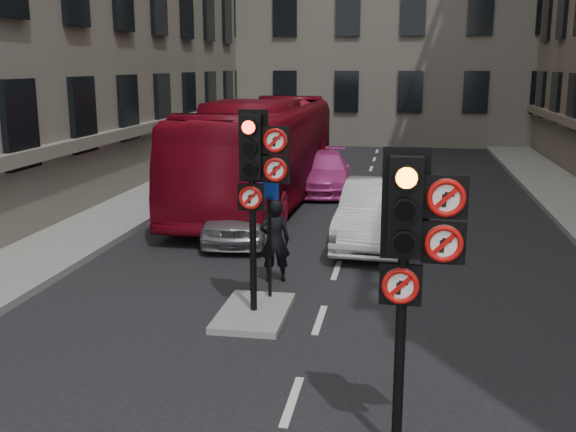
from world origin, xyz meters
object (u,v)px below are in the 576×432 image
(bus_red, at_px, (262,152))
(motorcycle, at_px, (373,235))
(signal_near, at_px, (412,240))
(car_pink, at_px, (323,172))
(car_silver, at_px, (242,212))
(car_white, at_px, (377,213))
(signal_far, at_px, (257,168))
(info_sign, at_px, (269,224))
(motorcyclist, at_px, (275,241))

(bus_red, xyz_separation_m, motorcycle, (3.88, -5.49, -1.21))
(signal_near, distance_m, car_pink, 16.78)
(signal_near, distance_m, bus_red, 14.74)
(car_silver, height_order, car_white, car_white)
(car_pink, bearing_deg, signal_far, -94.15)
(car_white, bearing_deg, car_silver, -175.76)
(car_white, xyz_separation_m, info_sign, (-1.82, -4.71, 0.75))
(car_pink, bearing_deg, car_silver, -105.95)
(signal_near, bearing_deg, car_pink, 100.14)
(signal_near, bearing_deg, bus_red, 108.36)
(signal_near, distance_m, car_silver, 10.47)
(car_silver, relative_size, motorcycle, 2.61)
(signal_far, relative_size, car_silver, 0.88)
(motorcyclist, bearing_deg, bus_red, -93.03)
(car_white, bearing_deg, signal_near, -82.18)
(signal_near, xyz_separation_m, car_pink, (-2.93, 16.41, -1.89))
(signal_far, distance_m, car_white, 6.07)
(signal_near, distance_m, info_sign, 5.47)
(car_pink, xyz_separation_m, info_sign, (0.40, -11.67, 0.85))
(bus_red, xyz_separation_m, info_sign, (2.10, -9.23, -0.13))
(signal_near, relative_size, bus_red, 0.30)
(signal_near, relative_size, car_silver, 0.88)
(car_white, distance_m, car_pink, 7.31)
(motorcycle, relative_size, info_sign, 0.71)
(car_pink, bearing_deg, signal_near, -85.56)
(signal_near, relative_size, motorcycle, 2.29)
(bus_red, relative_size, info_sign, 5.46)
(car_pink, relative_size, motorcyclist, 2.75)
(signal_far, distance_m, motorcycle, 5.33)
(motorcyclist, bearing_deg, car_white, -137.03)
(signal_far, height_order, motorcyclist, signal_far)
(car_white, height_order, bus_red, bus_red)
(car_silver, bearing_deg, signal_near, -71.42)
(info_sign, bearing_deg, car_pink, 94.88)
(signal_far, distance_m, info_sign, 1.37)
(car_silver, relative_size, car_pink, 0.85)
(car_pink, xyz_separation_m, bus_red, (-1.70, -2.44, 0.98))
(signal_near, height_order, bus_red, signal_near)
(motorcyclist, relative_size, info_sign, 0.79)
(car_silver, distance_m, bus_red, 4.69)
(car_white, xyz_separation_m, car_pink, (-2.22, 6.96, -0.10))
(signal_far, xyz_separation_m, car_white, (1.88, 5.45, -1.91))
(signal_far, height_order, car_silver, signal_far)
(car_silver, height_order, bus_red, bus_red)
(signal_near, bearing_deg, signal_far, 123.02)
(signal_near, xyz_separation_m, motorcyclist, (-2.69, 6.06, -1.71))
(car_white, bearing_deg, signal_far, -105.58)
(signal_far, bearing_deg, car_silver, 106.51)
(car_pink, height_order, info_sign, info_sign)
(signal_near, relative_size, motorcyclist, 2.06)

